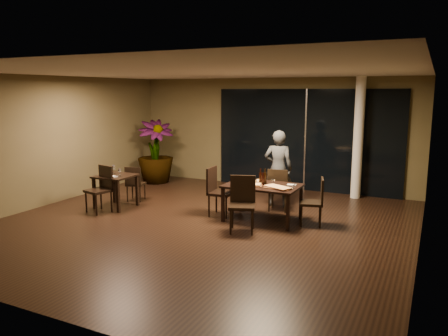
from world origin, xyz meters
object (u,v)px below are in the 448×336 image
main_table (263,188)px  chair_side_far (135,182)px  bottle_a (261,176)px  potted_plant (155,152)px  diner (278,168)px  bottle_c (265,176)px  chair_main_right (316,199)px  chair_main_left (217,189)px  chair_side_near (102,186)px  chair_main_far (278,188)px  chair_main_near (242,200)px  side_table (116,181)px  bottle_b (263,179)px

main_table → chair_side_far: 3.36m
bottle_a → potted_plant: bearing=152.5°
diner → bottle_c: (0.11, -1.14, 0.02)m
main_table → chair_main_right: (1.07, 0.14, -0.14)m
diner → bottle_a: (0.02, -1.16, 0.03)m
chair_main_right → chair_side_far: size_ratio=1.12×
chair_main_left → chair_side_near: bearing=105.7°
chair_main_far → bottle_a: 0.82m
chair_main_far → chair_main_right: (1.01, -0.67, -0.00)m
potted_plant → chair_main_near: bearing=-36.3°
side_table → bottle_b: bearing=8.1°
side_table → main_table: bearing=8.4°
chair_side_far → side_table: bearing=69.8°
chair_side_far → main_table: bearing=161.8°
chair_main_far → chair_main_left: bearing=30.9°
side_table → chair_main_near: (3.29, -0.28, -0.04)m
main_table → chair_main_far: chair_main_far is taller
main_table → chair_main_far: (0.07, 0.80, -0.14)m
chair_side_far → bottle_c: 3.39m
chair_main_near → potted_plant: bearing=123.8°
side_table → chair_main_left: bearing=10.4°
chair_main_right → potted_plant: 5.66m
chair_main_near → chair_main_left: chair_main_near is taller
bottle_a → main_table: bearing=-46.6°
chair_side_far → bottle_a: (3.27, -0.05, 0.43)m
chair_side_near → bottle_a: bearing=30.3°
chair_side_far → chair_main_right: bearing=164.1°
chair_main_right → bottle_a: bearing=-102.8°
chair_main_far → bottle_a: (-0.14, -0.72, 0.37)m
chair_main_far → potted_plant: 4.49m
side_table → chair_main_right: bearing=8.1°
main_table → chair_main_right: bearing=7.3°
main_table → diner: (-0.10, 1.24, 0.21)m
chair_side_far → bottle_c: size_ratio=2.69×
chair_main_left → potted_plant: bearing=50.6°
chair_main_near → bottle_a: 0.92m
potted_plant → bottle_a: (4.10, -2.13, -0.00)m
side_table → potted_plant: potted_plant is taller
chair_main_far → main_table: bearing=77.5°
main_table → chair_main_near: (-0.11, -0.78, -0.09)m
chair_main_far → bottle_c: 0.80m
chair_main_near → bottle_a: (0.03, 0.86, 0.32)m
side_table → chair_side_near: size_ratio=0.79×
potted_plant → bottle_b: potted_plant is taller
bottle_b → bottle_a: bearing=134.4°
main_table → bottle_c: bearing=84.4°
chair_main_right → diner: 1.65m
side_table → potted_plant: (-0.78, 2.71, 0.29)m
bottle_b → chair_side_far: bearing=177.5°
chair_main_right → chair_side_far: chair_main_right is taller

